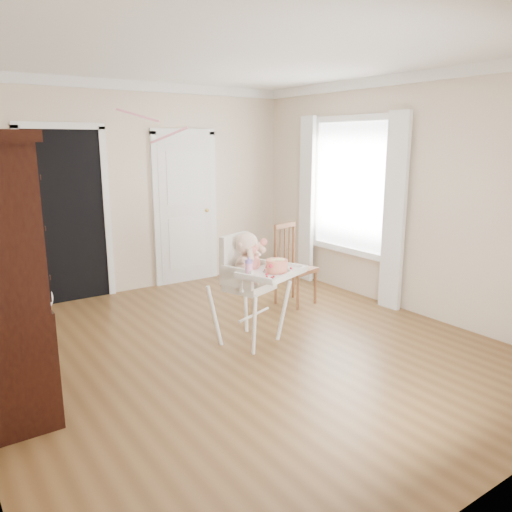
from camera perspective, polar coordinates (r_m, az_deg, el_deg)
floor at (r=4.91m, az=-1.74°, el=-10.56°), size 5.00×5.00×0.00m
ceiling at (r=4.56m, az=-1.99°, el=22.31°), size 5.00×5.00×0.00m
wall_back at (r=6.77m, az=-13.57°, el=7.44°), size 4.50×0.00×4.50m
wall_right at (r=6.06m, az=16.41°, el=6.67°), size 0.00×5.00×5.00m
crown_molding at (r=4.55m, az=-1.99°, el=21.56°), size 4.50×5.00×0.12m
doorway at (r=6.51m, az=-20.81°, el=4.61°), size 1.06×0.05×2.22m
closet_door at (r=7.06m, az=-8.05°, el=5.24°), size 0.96×0.09×2.13m
window_right at (r=6.54m, az=10.51°, el=6.85°), size 0.13×1.84×2.30m
high_chair at (r=4.84m, az=-0.69°, el=-2.36°), size 0.85×0.94×1.10m
baby at (r=4.81m, az=-0.94°, el=-0.34°), size 0.37×0.28×0.52m
cake at (r=4.65m, az=2.39°, el=-1.14°), size 0.26×0.26×0.12m
sippy_cup at (r=4.57m, az=-0.81°, el=-1.22°), size 0.07×0.07×0.17m
china_cabinet at (r=4.03m, az=-27.22°, el=-2.02°), size 0.54×1.20×2.03m
dining_chair at (r=6.12m, az=4.34°, el=-1.25°), size 0.48×0.48×0.99m
streamer at (r=5.50m, az=-13.35°, el=15.38°), size 0.33×0.40×0.15m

